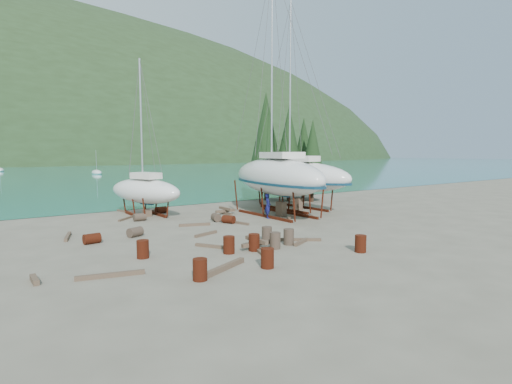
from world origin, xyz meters
TOP-DOWN VIEW (x-y plane):
  - ground at (0.00, 0.00)m, footprint 600.00×600.00m
  - far_house_right at (30.00, 190.00)m, footprint 6.60×5.60m
  - cypress_near_right at (12.50, 12.00)m, footprint 3.60×3.60m
  - cypress_mid_right at (14.00, 10.00)m, footprint 3.06×3.06m
  - cypress_back_left at (11.00, 14.00)m, footprint 4.14×4.14m
  - cypress_far_right at (15.50, 13.00)m, footprint 3.24×3.24m
  - moored_boat_mid at (10.00, 80.00)m, footprint 2.00×5.00m
  - moored_boat_far at (-8.00, 110.00)m, footprint 2.00×5.00m
  - large_sailboat_near at (5.23, 4.97)m, footprint 5.74×13.08m
  - large_sailboat_far at (8.79, 6.93)m, footprint 5.75×12.03m
  - small_sailboat_shore at (-3.46, 11.07)m, footprint 4.80×8.19m
  - worker at (3.81, 4.25)m, footprint 0.73×0.84m
  - drum_2 at (-9.51, 3.03)m, footprint 0.93×0.66m
  - drum_3 at (-4.41, -6.45)m, footprint 0.58×0.58m
  - drum_4 at (-1.96, 11.48)m, footprint 0.96×0.72m
  - drum_5 at (-1.92, -3.86)m, footprint 0.58×0.58m
  - drum_6 at (0.14, 4.11)m, footprint 0.90×1.04m
  - drum_7 at (1.17, -6.99)m, footprint 0.58×0.58m
  - drum_8 at (-8.28, -1.62)m, footprint 0.58×0.58m
  - drum_9 at (-4.71, 8.87)m, footprint 0.89×0.60m
  - drum_10 at (-3.07, -3.57)m, footprint 0.58×0.58m
  - drum_11 at (-0.16, 5.39)m, footprint 0.75×0.98m
  - drum_13 at (-7.63, -6.25)m, footprint 0.58×0.58m
  - drum_14 at (-4.43, -3.28)m, footprint 0.58×0.58m
  - drum_15 at (-6.91, 3.47)m, footprint 1.03×0.87m
  - drum_16 at (-1.28, -2.30)m, footprint 0.58×0.58m
  - drum_17 at (-0.71, -3.55)m, footprint 0.58×0.58m
  - timber_0 at (-5.06, 10.41)m, footprint 2.20×2.10m
  - timber_1 at (5.15, 3.11)m, footprint 1.38×1.12m
  - timber_2 at (-10.31, 5.47)m, footprint 0.82×2.28m
  - timber_3 at (-3.25, -4.45)m, footprint 1.07×2.61m
  - timber_4 at (-3.22, 1.35)m, footprint 1.82×0.74m
  - timber_5 at (0.14, -3.03)m, footprint 2.58×2.01m
  - timber_6 at (-1.77, 13.22)m, footprint 1.15×1.40m
  - timber_7 at (0.03, -3.76)m, footprint 1.61×0.88m
  - timber_8 at (-2.34, 4.59)m, footprint 2.11×0.91m
  - timber_9 at (-4.26, 14.00)m, footprint 0.66×2.10m
  - timber_10 at (0.53, 3.99)m, footprint 0.75×2.86m
  - timber_12 at (-4.53, -1.70)m, footprint 1.17×1.77m
  - timber_13 at (-13.02, -2.68)m, footprint 0.23×1.11m
  - timber_14 at (-10.42, -3.76)m, footprint 2.67×0.84m
  - timber_16 at (-6.13, -5.62)m, footprint 2.77×1.43m
  - timber_pile_fore at (-2.81, -3.42)m, footprint 1.80×1.80m
  - timber_pile_aft at (2.11, 7.78)m, footprint 1.80×1.80m

SIDE VIEW (x-z plane):
  - ground at x=0.00m, z-range 0.00..0.00m
  - timber_0 at x=-5.06m, z-range 0.00..0.14m
  - timber_3 at x=-3.25m, z-range 0.00..0.15m
  - timber_9 at x=-4.26m, z-range 0.00..0.15m
  - timber_5 at x=0.14m, z-range 0.00..0.16m
  - timber_10 at x=0.53m, z-range 0.00..0.16m
  - timber_12 at x=-4.53m, z-range 0.00..0.17m
  - timber_4 at x=-3.22m, z-range 0.00..0.17m
  - timber_7 at x=0.03m, z-range 0.00..0.17m
  - timber_14 at x=-10.42m, z-range 0.00..0.18m
  - timber_2 at x=-10.31m, z-range 0.00..0.19m
  - timber_8 at x=-2.34m, z-range 0.00..0.19m
  - timber_6 at x=-1.77m, z-range 0.00..0.19m
  - timber_1 at x=5.15m, z-range 0.00..0.19m
  - timber_13 at x=-13.02m, z-range 0.00..0.22m
  - timber_16 at x=-6.13m, z-range 0.00..0.23m
  - drum_2 at x=-9.51m, z-range 0.00..0.58m
  - drum_4 at x=-1.96m, z-range 0.00..0.58m
  - drum_6 at x=0.14m, z-range 0.00..0.58m
  - drum_9 at x=-4.71m, z-range 0.00..0.58m
  - drum_11 at x=-0.16m, z-range 0.00..0.58m
  - drum_15 at x=-6.91m, z-range 0.00..0.58m
  - timber_pile_fore at x=-2.81m, z-range 0.00..0.60m
  - timber_pile_aft at x=2.11m, z-range 0.00..0.60m
  - moored_boat_mid at x=10.00m, z-range -2.64..3.41m
  - moored_boat_far at x=-8.00m, z-range -2.64..3.41m
  - drum_3 at x=-4.41m, z-range 0.00..0.88m
  - drum_5 at x=-1.92m, z-range 0.00..0.88m
  - drum_7 at x=1.17m, z-range 0.00..0.88m
  - drum_8 at x=-8.28m, z-range 0.00..0.88m
  - drum_10 at x=-3.07m, z-range 0.00..0.88m
  - drum_13 at x=-7.63m, z-range 0.00..0.88m
  - drum_14 at x=-4.43m, z-range 0.00..0.88m
  - drum_16 at x=-1.28m, z-range 0.00..0.88m
  - drum_17 at x=-0.71m, z-range 0.00..0.88m
  - worker at x=3.81m, z-range 0.00..1.93m
  - small_sailboat_shore at x=-3.46m, z-range -4.19..8.30m
  - far_house_right at x=30.00m, z-range 0.12..5.72m
  - large_sailboat_far at x=8.79m, z-range -6.17..12.15m
  - large_sailboat_near at x=5.23m, z-range -6.75..13.16m
  - cypress_mid_right at x=14.00m, z-range 0.67..9.17m
  - cypress_far_right at x=15.50m, z-range 0.71..9.71m
  - cypress_near_right at x=12.50m, z-range 0.79..10.79m
  - cypress_back_left at x=11.00m, z-range 0.91..12.41m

